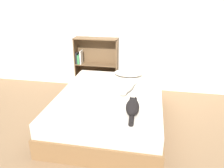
# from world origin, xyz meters

# --- Properties ---
(ground_plane) EXTENTS (8.00, 8.00, 0.00)m
(ground_plane) POSITION_xyz_m (0.00, 0.00, 0.00)
(ground_plane) COLOR #846647
(wall_back) EXTENTS (8.00, 0.06, 2.50)m
(wall_back) POSITION_xyz_m (0.00, 1.43, 1.25)
(wall_back) COLOR silver
(wall_back) RESTS_ON ground_plane
(bed) EXTENTS (1.58, 2.05, 0.49)m
(bed) POSITION_xyz_m (0.00, 0.00, 0.24)
(bed) COLOR brown
(bed) RESTS_ON ground_plane
(pillow) EXTENTS (0.52, 0.33, 0.11)m
(pillow) POSITION_xyz_m (0.18, 0.83, 0.55)
(pillow) COLOR beige
(pillow) RESTS_ON bed
(cat_light) EXTENTS (0.26, 0.63, 0.15)m
(cat_light) POSITION_xyz_m (0.25, 0.13, 0.56)
(cat_light) COLOR beige
(cat_light) RESTS_ON bed
(cat_dark) EXTENTS (0.19, 0.56, 0.15)m
(cat_dark) POSITION_xyz_m (0.38, -0.47, 0.56)
(cat_dark) COLOR black
(cat_dark) RESTS_ON bed
(bookshelf) EXTENTS (0.88, 0.26, 1.08)m
(bookshelf) POSITION_xyz_m (-0.56, 1.31, 0.55)
(bookshelf) COLOR brown
(bookshelf) RESTS_ON ground_plane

